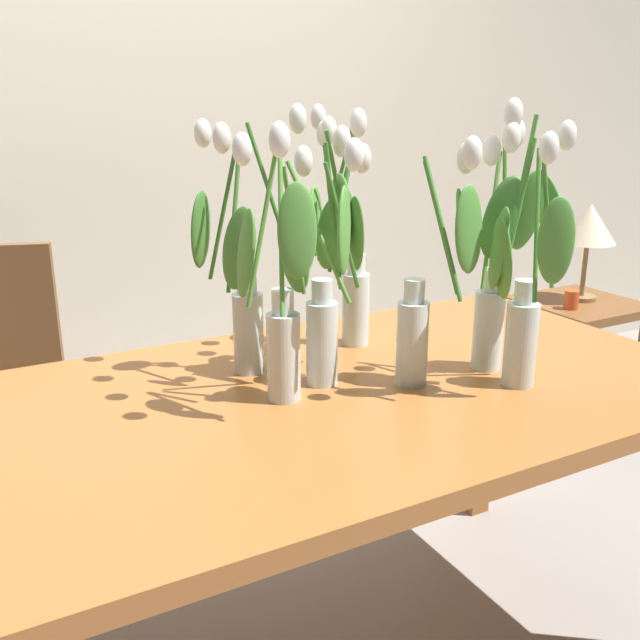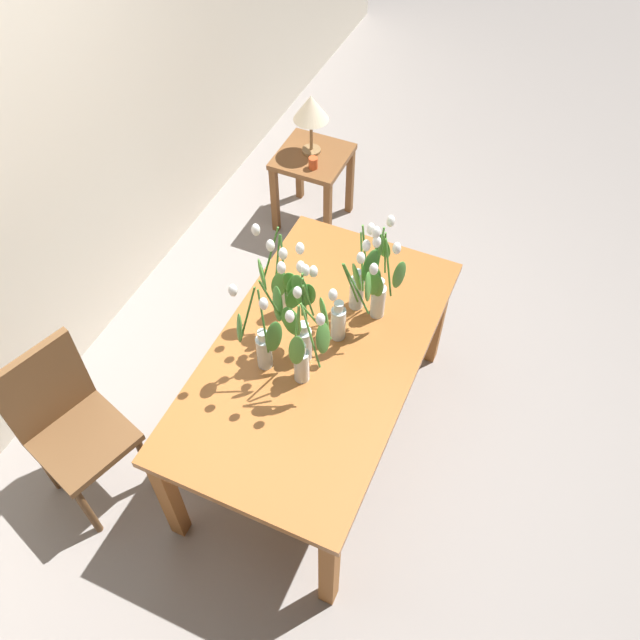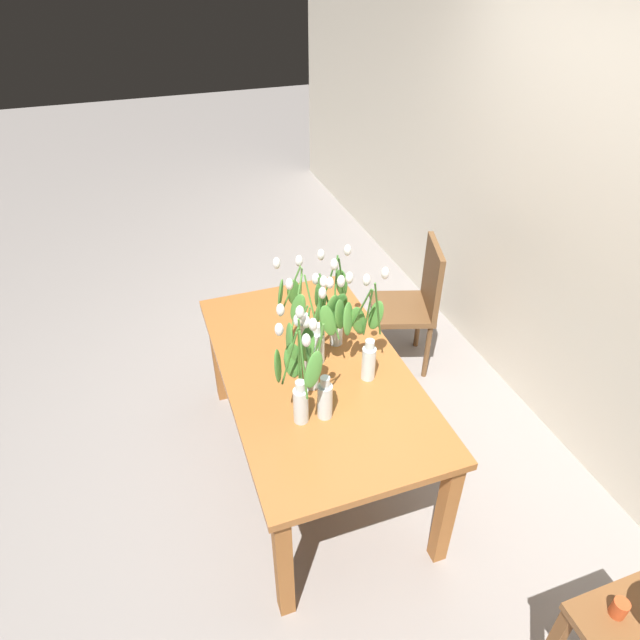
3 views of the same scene
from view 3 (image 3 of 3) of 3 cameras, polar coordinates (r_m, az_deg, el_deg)
ground_plane at (r=3.29m, az=-0.57°, el=-14.80°), size 18.00×18.00×0.00m
room_wall_rear at (r=3.18m, az=26.64°, el=9.91°), size 9.00×0.10×2.70m
dining_table at (r=2.82m, az=-0.65°, el=-6.42°), size 1.60×0.90×0.74m
tulip_vase_0 at (r=2.35m, az=-2.32°, el=-6.36°), size 0.22×0.21×0.59m
tulip_vase_1 at (r=2.80m, az=1.59°, el=0.98°), size 0.27×0.21×0.58m
tulip_vase_2 at (r=2.61m, az=4.84°, el=-2.10°), size 0.17×0.23×0.58m
tulip_vase_3 at (r=2.64m, az=0.50°, el=-0.85°), size 0.17×0.16×0.57m
tulip_vase_4 at (r=2.52m, az=-1.39°, el=-4.24°), size 0.16×0.19×0.52m
tulip_vase_5 at (r=2.73m, az=-1.99°, el=0.46°), size 0.25×0.27×0.55m
tulip_vase_6 at (r=2.39m, az=-0.07°, el=-6.69°), size 0.17×0.15×0.55m
dining_chair at (r=3.70m, az=9.82°, el=2.10°), size 0.50×0.50×0.93m
pillar_candle at (r=2.43m, az=28.83°, el=-24.92°), size 0.06×0.06×0.07m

